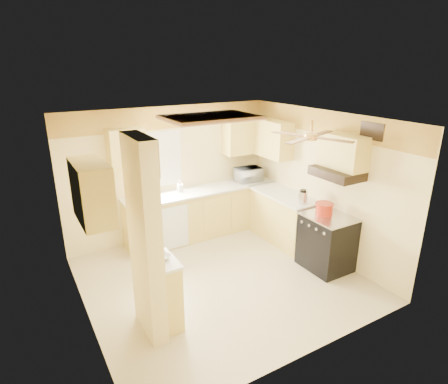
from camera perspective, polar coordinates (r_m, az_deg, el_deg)
floor at (r=6.06m, az=-0.41°, el=-13.10°), size 4.00×4.00×0.00m
ceiling at (r=5.17m, az=-0.48°, el=11.01°), size 4.00×4.00×0.00m
wall_back at (r=7.11m, az=-8.12°, el=2.80°), size 4.00×0.00×4.00m
wall_front at (r=4.11m, az=13.13°, el=-10.27°), size 4.00×0.00×4.00m
wall_left at (r=4.89m, az=-21.30°, el=-6.18°), size 0.00×3.80×3.80m
wall_right at (r=6.66m, az=14.64°, el=1.21°), size 0.00×3.80×3.80m
wallpaper_border at (r=6.88m, az=-8.47°, el=11.18°), size 4.00×0.02×0.40m
partition_column at (r=4.53m, az=-11.93°, el=-7.29°), size 0.20×0.70×2.50m
partition_ledge at (r=4.99m, az=-8.81°, el=-15.01°), size 0.25×0.55×0.90m
ledge_top at (r=4.74m, az=-9.11°, el=-10.31°), size 0.28×0.58×0.04m
lower_cabinets_back at (r=7.32m, az=-3.30°, el=-3.21°), size 3.00×0.60×0.90m
lower_cabinets_right at (r=7.16m, az=9.03°, el=-3.96°), size 0.60×1.40×0.90m
countertop_back at (r=7.14m, az=-3.33°, el=0.25°), size 3.04×0.64×0.04m
countertop_right at (r=6.98m, az=9.17°, el=-0.42°), size 0.64×1.44×0.04m
dishwasher_panel at (r=6.78m, az=-7.74°, el=-5.44°), size 0.58×0.02×0.80m
window at (r=6.94m, az=-10.10°, el=4.84°), size 0.92×0.02×1.02m
upper_cab_back_left at (r=6.54m, az=-14.69°, el=6.34°), size 0.60×0.35×0.70m
upper_cab_back_right at (r=7.53m, az=3.25°, el=8.58°), size 0.90×0.35×0.70m
upper_cab_right at (r=7.31m, az=7.14°, el=8.13°), size 0.35×1.00×0.70m
upper_cab_left_wall at (r=4.47m, az=-19.47°, el=-0.02°), size 0.35×0.75×0.70m
upper_cab_over_stove at (r=5.99m, az=17.68°, el=5.90°), size 0.35×0.76×0.52m
stove at (r=6.38m, az=15.37°, el=-7.35°), size 0.68×0.77×0.92m
range_hood at (r=6.01m, az=16.81°, el=2.77°), size 0.50×0.76×0.14m
poster_menu at (r=4.33m, az=-11.08°, el=0.14°), size 0.02×0.42×0.57m
poster_nashville at (r=4.58m, az=-10.56°, el=-7.56°), size 0.02×0.42×0.57m
ceiling_light_panel at (r=5.66m, az=-2.16°, el=11.25°), size 1.35×0.95×0.06m
ceiling_fan at (r=5.24m, az=13.08°, el=8.26°), size 1.15×1.15×0.26m
vent_grate at (r=5.82m, az=21.61°, el=8.62°), size 0.02×0.40×0.25m
microwave at (r=7.60m, az=3.74°, el=2.69°), size 0.53×0.38×0.28m
bowl at (r=4.74m, az=-9.35°, el=-9.76°), size 0.26×0.26×0.05m
dutch_oven at (r=6.21m, az=15.03°, el=-2.47°), size 0.29×0.29×0.19m
kettle at (r=6.52m, az=11.91°, el=-0.76°), size 0.16×0.16×0.25m
dish_rack at (r=6.69m, az=-13.06°, el=-0.71°), size 0.36×0.28×0.20m
utensil_crock at (r=7.03m, az=-6.70°, el=0.64°), size 0.11×0.11×0.22m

